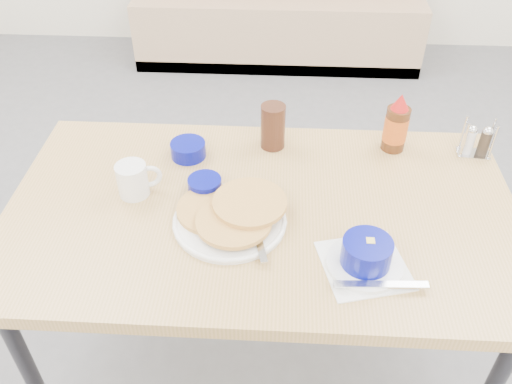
# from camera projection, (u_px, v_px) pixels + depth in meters

# --- Properties ---
(booth_bench) EXTENTS (1.90, 0.56, 1.22)m
(booth_bench) POSITION_uv_depth(u_px,v_px,m) (279.00, 6.00, 3.68)
(booth_bench) COLOR tan
(booth_bench) RESTS_ON ground
(dining_table) EXTENTS (1.40, 0.80, 0.76)m
(dining_table) POSITION_uv_depth(u_px,v_px,m) (261.00, 224.00, 1.52)
(dining_table) COLOR tan
(dining_table) RESTS_ON ground
(pancake_plate) EXTENTS (0.30, 0.30, 0.05)m
(pancake_plate) POSITION_uv_depth(u_px,v_px,m) (231.00, 216.00, 1.42)
(pancake_plate) COLOR white
(pancake_plate) RESTS_ON dining_table
(coffee_mug) EXTENTS (0.12, 0.09, 0.10)m
(coffee_mug) POSITION_uv_depth(u_px,v_px,m) (134.00, 179.00, 1.49)
(coffee_mug) COLOR white
(coffee_mug) RESTS_ON dining_table
(grits_setting) EXTENTS (0.26, 0.24, 0.08)m
(grits_setting) POSITION_uv_depth(u_px,v_px,m) (366.00, 256.00, 1.29)
(grits_setting) COLOR white
(grits_setting) RESTS_ON dining_table
(creamer_bowl) EXTENTS (0.11, 0.11, 0.05)m
(creamer_bowl) POSITION_uv_depth(u_px,v_px,m) (188.00, 150.00, 1.65)
(creamer_bowl) COLOR #050B81
(creamer_bowl) RESTS_ON dining_table
(butter_bowl) EXTENTS (0.09, 0.09, 0.04)m
(butter_bowl) POSITION_uv_depth(u_px,v_px,m) (205.00, 185.00, 1.52)
(butter_bowl) COLOR #050B81
(butter_bowl) RESTS_ON dining_table
(amber_tumbler) EXTENTS (0.10, 0.10, 0.14)m
(amber_tumbler) POSITION_uv_depth(u_px,v_px,m) (273.00, 126.00, 1.66)
(amber_tumbler) COLOR #3B1E13
(amber_tumbler) RESTS_ON dining_table
(condiment_caddy) EXTENTS (0.10, 0.07, 0.12)m
(condiment_caddy) POSITION_uv_depth(u_px,v_px,m) (476.00, 143.00, 1.64)
(condiment_caddy) COLOR silver
(condiment_caddy) RESTS_ON dining_table
(syrup_bottle) EXTENTS (0.07, 0.07, 0.19)m
(syrup_bottle) POSITION_uv_depth(u_px,v_px,m) (396.00, 126.00, 1.64)
(syrup_bottle) COLOR #47230F
(syrup_bottle) RESTS_ON dining_table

